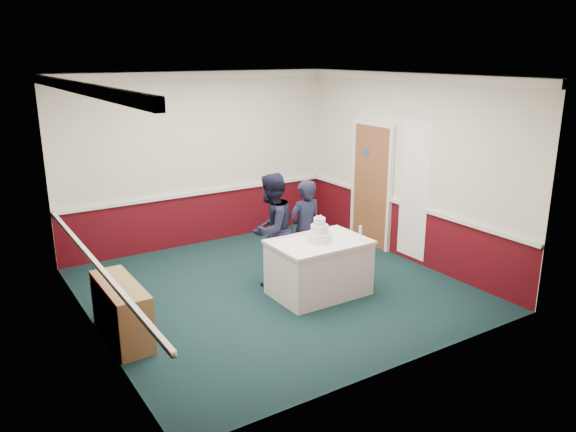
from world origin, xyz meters
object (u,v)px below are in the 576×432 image
wedding_cake (319,233)px  cake_table (319,267)px  person_man (271,229)px  person_woman (305,230)px  sideboard (122,311)px  cake_knife (326,245)px  champagne_flute (361,230)px

wedding_cake → cake_table: bearing=-90.0°
person_man → person_woman: 0.52m
sideboard → person_woman: 2.92m
cake_table → person_woman: size_ratio=0.86×
cake_table → cake_knife: bearing=-98.5°
wedding_cake → cake_knife: wedding_cake is taller
sideboard → cake_knife: size_ratio=5.45×
champagne_flute → wedding_cake: bearing=150.8°
person_woman → cake_table: bearing=74.7°
wedding_cake → cake_knife: size_ratio=1.65×
cake_table → cake_knife: cake_knife is taller
champagne_flute → person_woman: (-0.35, 0.85, -0.16)m
sideboard → champagne_flute: size_ratio=5.85×
wedding_cake → person_man: bearing=116.1°
sideboard → cake_table: cake_table is taller
cake_table → person_woman: 0.69m
wedding_cake → person_man: size_ratio=0.22×
sideboard → person_man: (2.37, 0.50, 0.48)m
cake_table → person_man: (-0.35, 0.71, 0.43)m
sideboard → wedding_cake: bearing=-4.4°
person_woman → sideboard: bearing=6.4°
champagne_flute → person_woman: size_ratio=0.13×
cake_table → champagne_flute: bearing=-29.2°
person_man → wedding_cake: bearing=89.2°
sideboard → person_man: bearing=11.9°
wedding_cake → champagne_flute: 0.57m
champagne_flute → person_man: person_man is taller
wedding_cake → person_man: (-0.35, 0.71, -0.07)m
sideboard → cake_knife: bearing=-8.7°
cake_table → cake_knife: (-0.03, -0.20, 0.39)m
sideboard → person_woman: (2.86, 0.36, 0.41)m
cake_knife → champagne_flute: size_ratio=1.07×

